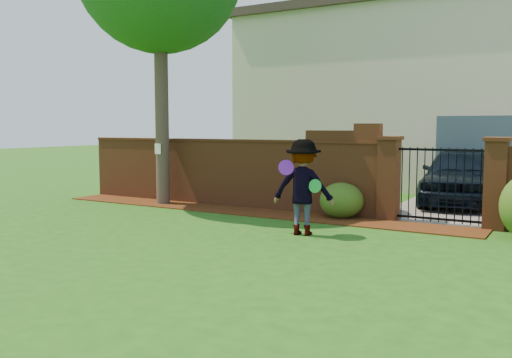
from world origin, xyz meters
The scene contains 14 objects.
ground centered at (0.00, 0.00, -0.01)m, with size 80.00×80.00×0.01m, color #205314.
mulch_bed centered at (-0.95, 3.34, 0.01)m, with size 11.10×1.08×0.03m, color #3C1C0B.
brick_wall centered at (-2.01, 4.00, 0.93)m, with size 8.70×0.31×2.16m.
pillar_left centered at (2.40, 4.00, 0.96)m, with size 0.50×0.50×1.88m.
pillar_right centered at (4.60, 4.00, 0.96)m, with size 0.50×0.50×1.88m.
iron_gate centered at (3.50, 4.00, 0.85)m, with size 1.78×0.03×1.60m.
driveway centered at (3.50, 8.00, 0.01)m, with size 3.20×8.00×0.01m, color slate.
house centered at (1.00, 12.00, 3.16)m, with size 12.40×6.40×6.30m.
car centered at (3.30, 7.28, 0.77)m, with size 1.82×4.53×1.54m, color black.
paper_notice centered at (-3.60, 3.21, 1.50)m, with size 0.20×0.01×0.28m, color white.
shrub_left centered at (1.41, 3.68, 0.41)m, with size 1.00×1.00×0.82m, color #265319.
man centered at (1.47, 1.51, 0.93)m, with size 1.20×0.69×1.85m, color gray.
frisbee_purple centered at (1.26, 1.23, 1.32)m, with size 0.29×0.29×0.03m, color purple.
frisbee_green centered at (1.78, 1.42, 0.98)m, with size 0.26×0.26×0.02m, color green.
Camera 1 is at (6.01, -7.94, 2.11)m, focal length 38.38 mm.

